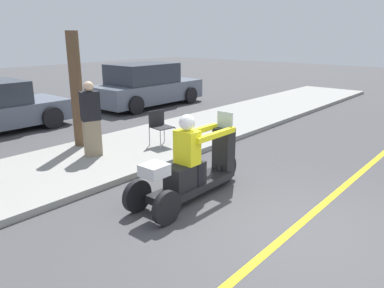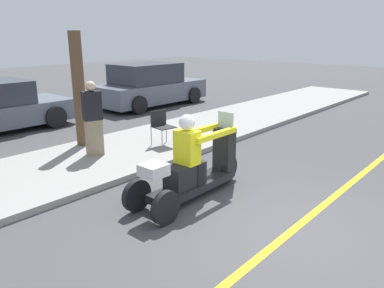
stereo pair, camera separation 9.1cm
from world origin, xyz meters
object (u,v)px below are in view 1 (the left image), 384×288
(folding_chair_curbside, at_px, (160,124))
(tree_trunk, at_px, (76,90))
(motorcycle_trike, at_px, (193,169))
(spectator_mid_group, at_px, (91,120))
(parked_car_lot_center, at_px, (146,86))

(folding_chair_curbside, height_order, tree_trunk, tree_trunk)
(motorcycle_trike, relative_size, spectator_mid_group, 1.52)
(motorcycle_trike, bearing_deg, tree_trunk, 84.64)
(motorcycle_trike, relative_size, tree_trunk, 0.93)
(folding_chair_curbside, bearing_deg, parked_car_lot_center, 50.33)
(spectator_mid_group, xyz_separation_m, parked_car_lot_center, (5.25, 3.97, -0.14))
(spectator_mid_group, height_order, folding_chair_curbside, spectator_mid_group)
(spectator_mid_group, bearing_deg, folding_chair_curbside, -19.70)
(motorcycle_trike, distance_m, spectator_mid_group, 2.95)
(folding_chair_curbside, bearing_deg, spectator_mid_group, 160.30)
(parked_car_lot_center, distance_m, tree_trunk, 5.89)
(parked_car_lot_center, bearing_deg, spectator_mid_group, -142.93)
(tree_trunk, bearing_deg, motorcycle_trike, -95.36)
(spectator_mid_group, relative_size, folding_chair_curbside, 1.96)
(motorcycle_trike, height_order, folding_chair_curbside, motorcycle_trike)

